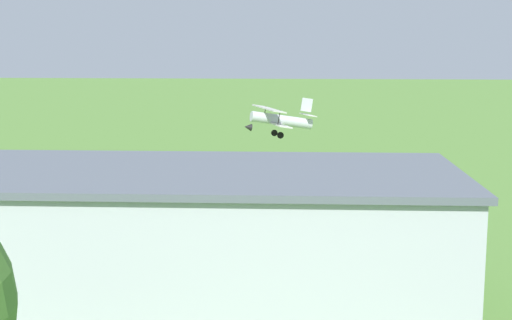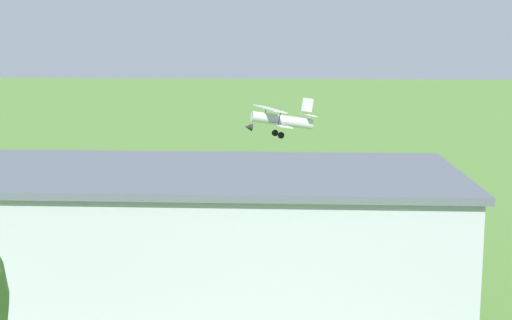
{
  "view_description": "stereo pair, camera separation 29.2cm",
  "coord_description": "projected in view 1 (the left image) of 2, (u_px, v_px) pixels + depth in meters",
  "views": [
    {
      "loc": [
        -4.62,
        69.76,
        13.51
      ],
      "look_at": [
        -0.6,
        12.02,
        3.99
      ],
      "focal_mm": 50.31,
      "sensor_mm": 36.0,
      "label": 1
    },
    {
      "loc": [
        -4.91,
        69.74,
        13.51
      ],
      "look_at": [
        -0.6,
        12.02,
        3.99
      ],
      "focal_mm": 50.31,
      "sensor_mm": 36.0,
      "label": 2
    }
  ],
  "objects": [
    {
      "name": "hangar",
      "position": [
        179.0,
        236.0,
        37.32
      ],
      "size": [
        29.19,
        12.9,
        7.08
      ],
      "color": "#B7BCC6",
      "rests_on": "ground_plane"
    },
    {
      "name": "ground_plane",
      "position": [
        258.0,
        180.0,
        71.18
      ],
      "size": [
        400.0,
        400.0,
        0.0
      ],
      "primitive_type": "plane",
      "color": "#568438"
    },
    {
      "name": "biplane",
      "position": [
        279.0,
        119.0,
        69.93
      ],
      "size": [
        7.18,
        7.32,
        3.84
      ],
      "color": "silver"
    },
    {
      "name": "person_near_hangar_door",
      "position": [
        412.0,
        229.0,
        49.27
      ],
      "size": [
        0.43,
        0.43,
        1.66
      ],
      "color": "#72338C",
      "rests_on": "ground_plane"
    },
    {
      "name": "person_by_parked_cars",
      "position": [
        164.0,
        215.0,
        53.32
      ],
      "size": [
        0.53,
        0.53,
        1.62
      ],
      "color": "navy",
      "rests_on": "ground_plane"
    }
  ]
}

